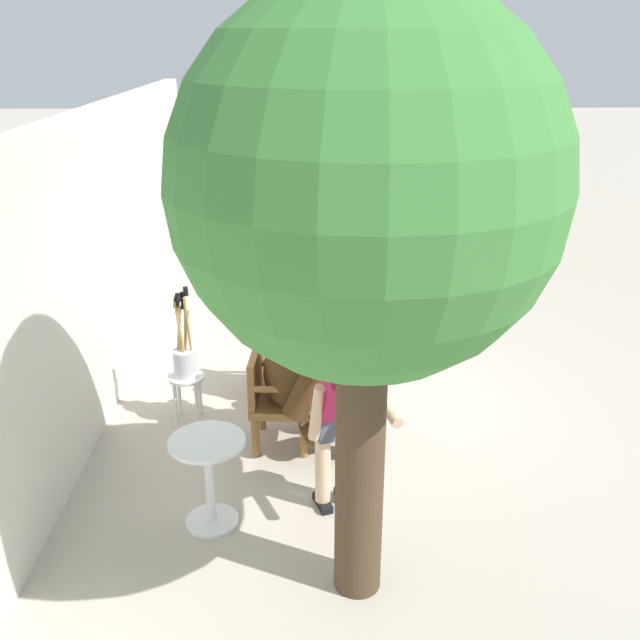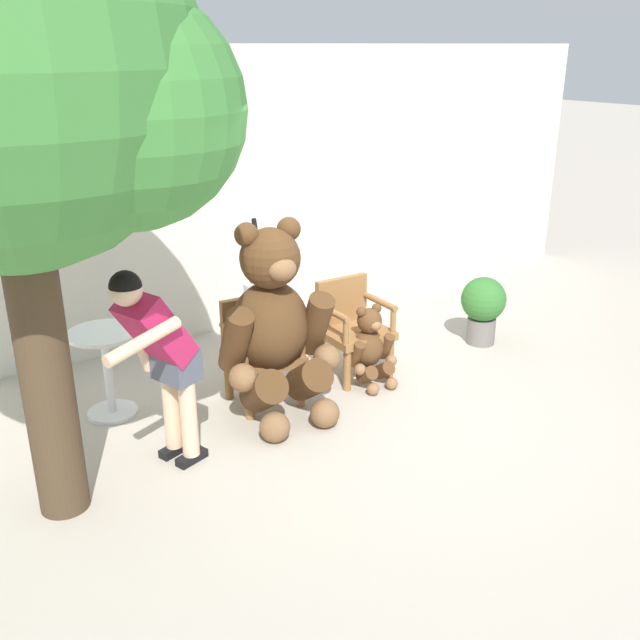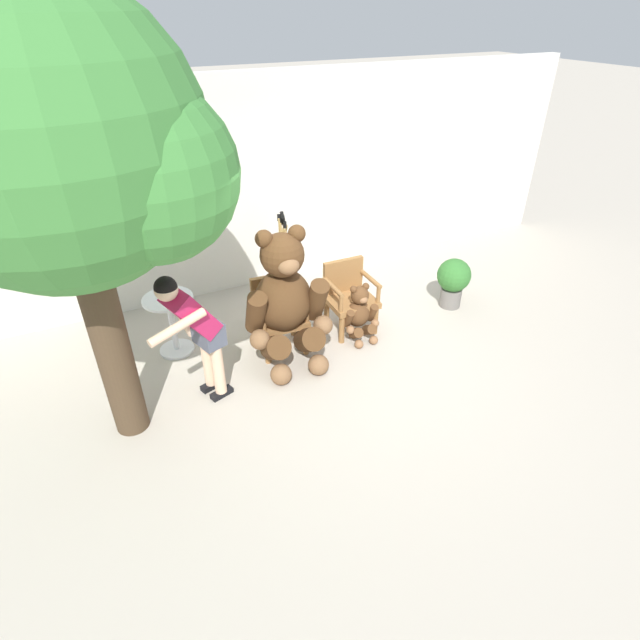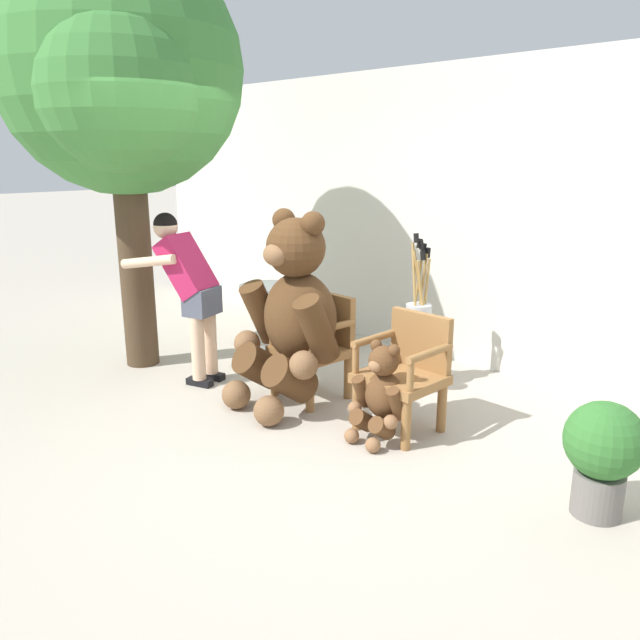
{
  "view_description": "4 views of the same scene",
  "coord_description": "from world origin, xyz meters",
  "px_view_note": "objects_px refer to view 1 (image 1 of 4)",
  "views": [
    {
      "loc": [
        -6.02,
        0.41,
        3.43
      ],
      "look_at": [
        0.21,
        0.3,
        0.91
      ],
      "focal_mm": 40.0,
      "sensor_mm": 36.0,
      "label": 1
    },
    {
      "loc": [
        -3.01,
        -4.04,
        2.79
      ],
      "look_at": [
        -0.24,
        0.16,
        0.84
      ],
      "focal_mm": 40.0,
      "sensor_mm": 36.0,
      "label": 2
    },
    {
      "loc": [
        -2.16,
        -3.89,
        3.51
      ],
      "look_at": [
        -0.17,
        0.21,
        0.56
      ],
      "focal_mm": 28.0,
      "sensor_mm": 36.0,
      "label": 3
    },
    {
      "loc": [
        3.06,
        -2.79,
        2.0
      ],
      "look_at": [
        -0.35,
        0.64,
        0.7
      ],
      "focal_mm": 35.0,
      "sensor_mm": 36.0,
      "label": 4
    }
  ],
  "objects_px": {
    "teddy_bear_small": "(306,362)",
    "person_visitor": "(341,411)",
    "white_stool": "(187,386)",
    "wooden_chair_right": "(278,352)",
    "patio_tree": "(375,192)",
    "brush_bucket": "(185,356)",
    "potted_plant": "(296,305)",
    "teddy_bear_large": "(304,365)",
    "round_side_table": "(209,472)",
    "wooden_chair_left": "(275,396)"
  },
  "relations": [
    {
      "from": "teddy_bear_small",
      "to": "person_visitor",
      "type": "distance_m",
      "value": 2.06
    },
    {
      "from": "white_stool",
      "to": "wooden_chair_right",
      "type": "bearing_deg",
      "value": -58.79
    },
    {
      "from": "wooden_chair_right",
      "to": "patio_tree",
      "type": "height_order",
      "value": "patio_tree"
    },
    {
      "from": "person_visitor",
      "to": "brush_bucket",
      "type": "distance_m",
      "value": 2.02
    },
    {
      "from": "brush_bucket",
      "to": "potted_plant",
      "type": "xyz_separation_m",
      "value": [
        1.99,
        -0.99,
        -0.27
      ]
    },
    {
      "from": "wooden_chair_right",
      "to": "person_visitor",
      "type": "relative_size",
      "value": 0.57
    },
    {
      "from": "teddy_bear_large",
      "to": "white_stool",
      "type": "height_order",
      "value": "teddy_bear_large"
    },
    {
      "from": "teddy_bear_large",
      "to": "round_side_table",
      "type": "xyz_separation_m",
      "value": [
        -1.13,
        0.7,
        -0.32
      ]
    },
    {
      "from": "wooden_chair_right",
      "to": "patio_tree",
      "type": "relative_size",
      "value": 0.23
    },
    {
      "from": "wooden_chair_right",
      "to": "teddy_bear_small",
      "type": "height_order",
      "value": "wooden_chair_right"
    },
    {
      "from": "wooden_chair_right",
      "to": "brush_bucket",
      "type": "relative_size",
      "value": 0.97
    },
    {
      "from": "wooden_chair_left",
      "to": "teddy_bear_large",
      "type": "bearing_deg",
      "value": -91.97
    },
    {
      "from": "teddy_bear_small",
      "to": "patio_tree",
      "type": "height_order",
      "value": "patio_tree"
    },
    {
      "from": "teddy_bear_large",
      "to": "round_side_table",
      "type": "bearing_deg",
      "value": 148.16
    },
    {
      "from": "patio_tree",
      "to": "potted_plant",
      "type": "relative_size",
      "value": 5.53
    },
    {
      "from": "person_visitor",
      "to": "brush_bucket",
      "type": "xyz_separation_m",
      "value": [
        1.47,
        1.37,
        -0.23
      ]
    },
    {
      "from": "patio_tree",
      "to": "potted_plant",
      "type": "distance_m",
      "value": 4.71
    },
    {
      "from": "teddy_bear_large",
      "to": "round_side_table",
      "type": "distance_m",
      "value": 1.36
    },
    {
      "from": "person_visitor",
      "to": "teddy_bear_small",
      "type": "bearing_deg",
      "value": 7.29
    },
    {
      "from": "white_stool",
      "to": "potted_plant",
      "type": "xyz_separation_m",
      "value": [
        2.0,
        -0.99,
        0.04
      ]
    },
    {
      "from": "wooden_chair_right",
      "to": "teddy_bear_large",
      "type": "xyz_separation_m",
      "value": [
        -0.94,
        -0.27,
        0.31
      ]
    },
    {
      "from": "round_side_table",
      "to": "patio_tree",
      "type": "distance_m",
      "value": 2.51
    },
    {
      "from": "wooden_chair_left",
      "to": "wooden_chair_right",
      "type": "xyz_separation_m",
      "value": [
        0.93,
        0.0,
        0.0
      ]
    },
    {
      "from": "round_side_table",
      "to": "person_visitor",
      "type": "bearing_deg",
      "value": -84.69
    },
    {
      "from": "brush_bucket",
      "to": "potted_plant",
      "type": "height_order",
      "value": "brush_bucket"
    },
    {
      "from": "brush_bucket",
      "to": "teddy_bear_small",
      "type": "bearing_deg",
      "value": -65.7
    },
    {
      "from": "brush_bucket",
      "to": "person_visitor",
      "type": "bearing_deg",
      "value": -136.9
    },
    {
      "from": "teddy_bear_large",
      "to": "wooden_chair_right",
      "type": "bearing_deg",
      "value": 15.84
    },
    {
      "from": "wooden_chair_left",
      "to": "patio_tree",
      "type": "distance_m",
      "value": 2.83
    },
    {
      "from": "wooden_chair_left",
      "to": "white_stool",
      "type": "xyz_separation_m",
      "value": [
        0.42,
        0.84,
        -0.11
      ]
    },
    {
      "from": "brush_bucket",
      "to": "teddy_bear_large",
      "type": "bearing_deg",
      "value": -111.27
    },
    {
      "from": "patio_tree",
      "to": "potted_plant",
      "type": "height_order",
      "value": "patio_tree"
    },
    {
      "from": "wooden_chair_right",
      "to": "teddy_bear_small",
      "type": "xyz_separation_m",
      "value": [
        -0.0,
        -0.28,
        -0.11
      ]
    },
    {
      "from": "brush_bucket",
      "to": "patio_tree",
      "type": "relative_size",
      "value": 0.24
    },
    {
      "from": "white_stool",
      "to": "brush_bucket",
      "type": "distance_m",
      "value": 0.31
    },
    {
      "from": "patio_tree",
      "to": "wooden_chair_right",
      "type": "bearing_deg",
      "value": 14.35
    },
    {
      "from": "teddy_bear_large",
      "to": "person_visitor",
      "type": "height_order",
      "value": "teddy_bear_large"
    },
    {
      "from": "white_stool",
      "to": "brush_bucket",
      "type": "bearing_deg",
      "value": -12.37
    },
    {
      "from": "patio_tree",
      "to": "potted_plant",
      "type": "xyz_separation_m",
      "value": [
        4.11,
        0.52,
        -2.23
      ]
    },
    {
      "from": "teddy_bear_small",
      "to": "white_stool",
      "type": "relative_size",
      "value": 1.58
    },
    {
      "from": "wooden_chair_right",
      "to": "potted_plant",
      "type": "xyz_separation_m",
      "value": [
        1.49,
        -0.15,
        -0.07
      ]
    },
    {
      "from": "wooden_chair_left",
      "to": "person_visitor",
      "type": "distance_m",
      "value": 1.25
    },
    {
      "from": "round_side_table",
      "to": "potted_plant",
      "type": "distance_m",
      "value": 3.6
    },
    {
      "from": "teddy_bear_large",
      "to": "white_stool",
      "type": "distance_m",
      "value": 1.26
    },
    {
      "from": "person_visitor",
      "to": "white_stool",
      "type": "bearing_deg",
      "value": 43.13
    },
    {
      "from": "round_side_table",
      "to": "potted_plant",
      "type": "bearing_deg",
      "value": -9.34
    },
    {
      "from": "round_side_table",
      "to": "patio_tree",
      "type": "height_order",
      "value": "patio_tree"
    },
    {
      "from": "wooden_chair_right",
      "to": "brush_bucket",
      "type": "bearing_deg",
      "value": 121.16
    },
    {
      "from": "person_visitor",
      "to": "potted_plant",
      "type": "xyz_separation_m",
      "value": [
        3.46,
        0.38,
        -0.5
      ]
    },
    {
      "from": "teddy_bear_small",
      "to": "white_stool",
      "type": "height_order",
      "value": "teddy_bear_small"
    }
  ]
}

